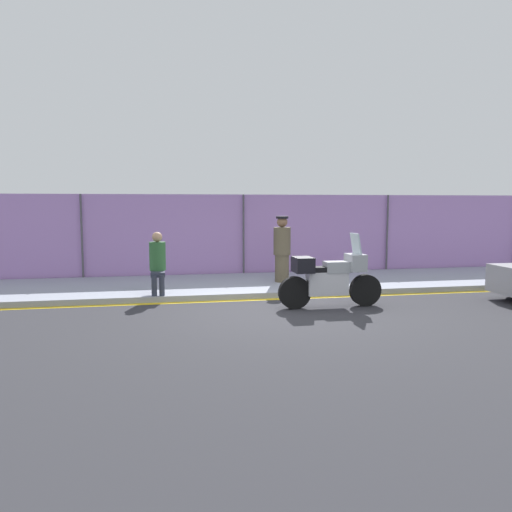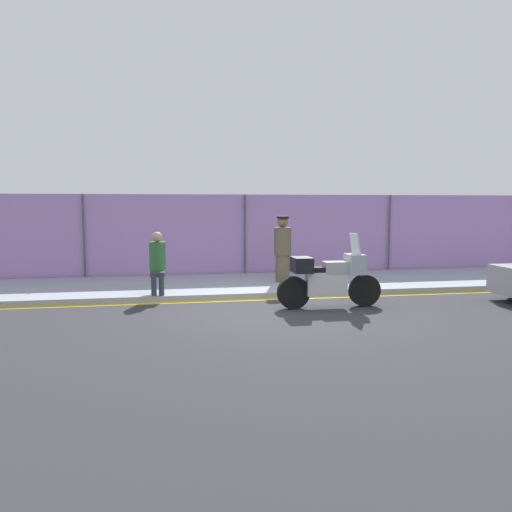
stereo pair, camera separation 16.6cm
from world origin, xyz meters
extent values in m
plane|color=#2D2D33|center=(0.00, 0.00, 0.00)|extent=(120.00, 120.00, 0.00)
cube|color=#8E93A3|center=(0.00, 2.99, 0.06)|extent=(32.04, 3.23, 0.13)
cube|color=gold|center=(0.00, 1.28, 0.00)|extent=(32.04, 0.18, 0.01)
cube|color=#AD7FC6|center=(0.00, 4.69, 1.16)|extent=(30.43, 0.08, 2.33)
cylinder|color=#4C4C51|center=(-4.31, 4.59, 1.16)|extent=(0.05, 0.05, 2.33)
cylinder|color=#4C4C51|center=(0.00, 4.59, 1.16)|extent=(0.05, 0.05, 2.33)
cylinder|color=#4C4C51|center=(4.31, 4.59, 1.16)|extent=(0.05, 0.05, 2.33)
cylinder|color=black|center=(1.76, 0.24, 0.32)|extent=(0.64, 0.14, 0.64)
cylinder|color=black|center=(0.28, 0.24, 0.32)|extent=(0.64, 0.14, 0.64)
cube|color=silver|center=(0.95, 0.24, 0.49)|extent=(0.82, 0.28, 0.47)
cube|color=#999EA3|center=(1.16, 0.24, 0.81)|extent=(0.52, 0.31, 0.22)
cube|color=black|center=(0.86, 0.24, 0.77)|extent=(0.60, 0.28, 0.10)
cube|color=#999EA3|center=(1.54, 0.24, 0.89)|extent=(0.32, 0.48, 0.34)
cube|color=silver|center=(1.54, 0.24, 1.27)|extent=(0.11, 0.42, 0.42)
cube|color=black|center=(0.44, 0.24, 0.87)|extent=(0.36, 0.50, 0.30)
cylinder|color=brown|center=(0.68, 2.86, 0.47)|extent=(0.35, 0.35, 0.68)
cylinder|color=brown|center=(0.68, 2.86, 1.15)|extent=(0.43, 0.43, 0.68)
sphere|color=brown|center=(0.68, 2.86, 1.62)|extent=(0.26, 0.26, 0.26)
cylinder|color=black|center=(0.68, 2.86, 1.73)|extent=(0.30, 0.30, 0.06)
cylinder|color=#2D3342|center=(-2.44, 1.48, 0.35)|extent=(0.11, 0.11, 0.44)
cylinder|color=#2D3342|center=(-2.28, 1.48, 0.35)|extent=(0.11, 0.11, 0.44)
cube|color=#2D3342|center=(-2.36, 1.70, 0.57)|extent=(0.30, 0.44, 0.10)
cylinder|color=#2D6033|center=(-2.36, 1.92, 0.93)|extent=(0.35, 0.35, 0.62)
sphere|color=tan|center=(-2.36, 1.92, 1.35)|extent=(0.22, 0.22, 0.22)
camera|label=1|loc=(-2.32, -9.12, 2.06)|focal=35.00mm
camera|label=2|loc=(-2.16, -9.15, 2.06)|focal=35.00mm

